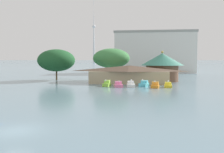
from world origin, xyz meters
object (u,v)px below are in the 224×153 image
Objects in this scene: shoreline_tree_tall_left at (56,60)px; pedal_boat_white at (131,85)px; boathouse at (129,74)px; shoreline_tree_mid at (111,58)px; pedal_boat_cyan at (144,84)px; distant_broadcast_tower at (94,33)px; background_building_block at (155,52)px; pedal_boat_lime at (107,84)px; pedal_boat_pink at (118,85)px; pedal_boat_orange at (155,85)px; pedal_boat_yellow at (168,85)px; green_roof_pavilion at (162,65)px.

pedal_boat_white is at bearing -33.89° from shoreline_tree_tall_left.
shoreline_tree_mid is (-5.85, 9.60, 3.97)m from boathouse.
distant_broadcast_tower is (-89.38, 367.03, 47.15)m from pedal_boat_cyan.
background_building_block is 0.28× the size of distant_broadcast_tower.
pedal_boat_lime is 0.26× the size of shoreline_tree_tall_left.
background_building_block reaches higher than pedal_boat_pink.
shoreline_tree_tall_left is at bearing -112.03° from pedal_boat_orange.
background_building_block is at bearing 82.38° from boathouse.
pedal_boat_yellow is 382.79m from distant_broadcast_tower.
boathouse is 23.19m from shoreline_tree_tall_left.
pedal_boat_cyan is 0.28× the size of shoreline_tree_mid.
distant_broadcast_tower is at bearing 100.24° from shoreline_tree_tall_left.
shoreline_tree_tall_left reaches higher than pedal_boat_pink.
shoreline_tree_tall_left is at bearing -100.24° from pedal_boat_cyan.
pedal_boat_lime is at bearing -85.26° from shoreline_tree_mid.
pedal_boat_cyan is 0.08× the size of background_building_block.
pedal_boat_cyan is at bearing -28.61° from shoreline_tree_tall_left.
pedal_boat_yellow is 0.14× the size of boathouse.
pedal_boat_orange is at bearing -90.98° from background_building_block.
distant_broadcast_tower reaches higher than pedal_boat_pink.
pedal_boat_pink is 381.39m from distant_broadcast_tower.
distant_broadcast_tower is at bearing 106.92° from background_building_block.
green_roof_pavilion is 367.60m from distant_broadcast_tower.
pedal_boat_lime is 0.02× the size of distant_broadcast_tower.
pedal_boat_cyan is at bearing -108.04° from green_roof_pavilion.
pedal_boat_cyan is (2.89, 1.28, 0.04)m from pedal_boat_white.
pedal_boat_pink is 0.96× the size of pedal_boat_yellow.
green_roof_pavilion is 1.08× the size of shoreline_tree_tall_left.
pedal_boat_lime is 23.27m from shoreline_tree_tall_left.
pedal_boat_cyan is 5.32m from pedal_boat_yellow.
shoreline_tree_mid is at bearing -77.22° from distant_broadcast_tower.
boathouse is at bearing -76.66° from distant_broadcast_tower.
pedal_boat_cyan is 29.58m from shoreline_tree_tall_left.
pedal_boat_cyan is at bearing -76.31° from distant_broadcast_tower.
shoreline_tree_mid is at bearing -168.01° from pedal_boat_lime.
pedal_boat_white is 5.41m from pedal_boat_orange.
pedal_boat_white is at bearing -92.54° from pedal_boat_orange.
pedal_boat_pink is at bearing -38.65° from shoreline_tree_tall_left.
pedal_boat_lime is 0.13× the size of boathouse.
pedal_boat_orange is 0.02× the size of distant_broadcast_tower.
pedal_boat_orange is at bearing 73.19° from pedal_boat_white.
distant_broadcast_tower is (-94.03, 352.72, 43.30)m from green_roof_pavilion.
green_roof_pavilion is at bearing -6.86° from shoreline_tree_mid.
pedal_boat_yellow is 34.59m from shoreline_tree_tall_left.
pedal_boat_yellow is at bearing 86.77° from pedal_boat_white.
pedal_boat_lime is 1.02× the size of pedal_boat_pink.
pedal_boat_pink is at bearing -83.67° from pedal_boat_orange.
distant_broadcast_tower reaches higher than background_building_block.
pedal_boat_orange is (2.42, -2.28, -0.05)m from pedal_boat_cyan.
shoreline_tree_tall_left reaches higher than pedal_boat_white.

